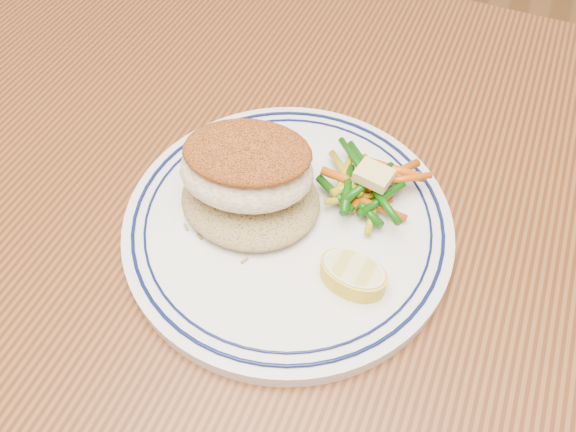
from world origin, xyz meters
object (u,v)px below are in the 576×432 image
at_px(rice_pilaf, 250,197).
at_px(lemon_wedge, 353,274).
at_px(vegetable_pile, 368,186).
at_px(dining_table, 305,325).
at_px(fish_fillet, 247,166).
at_px(plate, 288,223).

bearing_deg(rice_pilaf, lemon_wedge, -20.02).
bearing_deg(vegetable_pile, dining_table, -103.81).
relative_size(dining_table, vegetable_pile, 15.69).
xyz_separation_m(fish_fillet, lemon_wedge, (0.11, -0.04, -0.03)).
height_order(dining_table, rice_pilaf, rice_pilaf).
bearing_deg(vegetable_pile, plate, -136.42).
xyz_separation_m(dining_table, lemon_wedge, (0.04, -0.00, 0.12)).
relative_size(plate, fish_fillet, 2.21).
distance_m(rice_pilaf, fish_fillet, 0.03).
distance_m(rice_pilaf, lemon_wedge, 0.11).
bearing_deg(dining_table, fish_fillet, 150.49).
relative_size(dining_table, rice_pilaf, 12.29).
bearing_deg(dining_table, vegetable_pile, 76.19).
distance_m(dining_table, rice_pilaf, 0.15).
distance_m(plate, rice_pilaf, 0.04).
relative_size(plate, vegetable_pile, 2.95).
xyz_separation_m(dining_table, fish_fillet, (-0.07, 0.04, 0.16)).
relative_size(rice_pilaf, vegetable_pile, 1.28).
relative_size(dining_table, lemon_wedge, 26.00).
bearing_deg(dining_table, plate, 132.84).
bearing_deg(fish_fillet, dining_table, -29.51).
distance_m(plate, lemon_wedge, 0.08).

